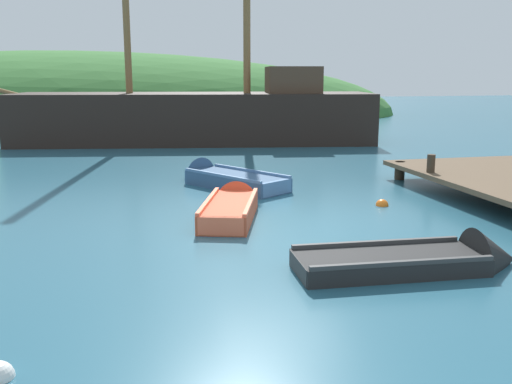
# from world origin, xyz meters

# --- Properties ---
(ground_plane) EXTENTS (120.00, 120.00, 0.00)m
(ground_plane) POSITION_xyz_m (0.00, 0.00, 0.00)
(ground_plane) COLOR #285B70
(shore_hill) EXTENTS (46.30, 19.70, 8.81)m
(shore_hill) POSITION_xyz_m (-6.51, 29.91, 0.00)
(shore_hill) COLOR #387033
(shore_hill) RESTS_ON ground
(sailing_ship) EXTENTS (17.78, 6.11, 13.35)m
(sailing_ship) POSITION_xyz_m (0.16, 14.05, 0.83)
(sailing_ship) COLOR black
(sailing_ship) RESTS_ON ground
(rowboat_center) EXTENTS (3.56, 1.25, 1.04)m
(rowboat_center) POSITION_xyz_m (1.40, -3.09, 0.08)
(rowboat_center) COLOR black
(rowboat_center) RESTS_ON ground
(rowboat_outer_right) EXTENTS (2.84, 3.60, 1.07)m
(rowboat_outer_right) POSITION_xyz_m (-0.51, 4.25, 0.13)
(rowboat_outer_right) COLOR #335175
(rowboat_outer_right) RESTS_ON ground
(rowboat_near_dock) EXTENTS (1.85, 3.28, 0.90)m
(rowboat_near_dock) POSITION_xyz_m (-0.86, 0.96, 0.13)
(rowboat_near_dock) COLOR #C64C2D
(rowboat_near_dock) RESTS_ON ground
(buoy_orange) EXTENTS (0.29, 0.29, 0.29)m
(buoy_orange) POSITION_xyz_m (2.60, 1.04, 0.00)
(buoy_orange) COLOR orange
(buoy_orange) RESTS_ON ground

